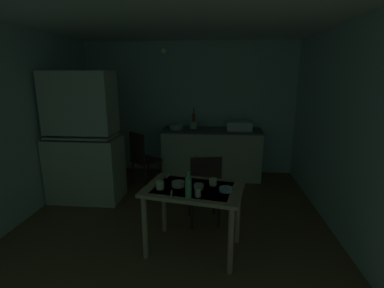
# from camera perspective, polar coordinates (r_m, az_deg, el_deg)

# --- Properties ---
(ground_plane) EXTENTS (4.98, 4.98, 0.00)m
(ground_plane) POSITION_cam_1_polar(r_m,az_deg,el_deg) (4.12, -3.10, -13.54)
(ground_plane) COLOR brown
(wall_back) EXTENTS (4.08, 0.10, 2.49)m
(wall_back) POSITION_cam_1_polar(r_m,az_deg,el_deg) (5.54, -0.50, 7.16)
(wall_back) COLOR silver
(wall_back) RESTS_ON ground
(wall_left) EXTENTS (0.10, 3.72, 2.49)m
(wall_left) POSITION_cam_1_polar(r_m,az_deg,el_deg) (4.49, -30.11, 3.66)
(wall_left) COLOR silver
(wall_left) RESTS_ON ground
(wall_right) EXTENTS (0.10, 3.72, 2.49)m
(wall_right) POSITION_cam_1_polar(r_m,az_deg,el_deg) (3.97, 27.29, 2.85)
(wall_right) COLOR silver
(wall_right) RESTS_ON ground
(ceiling_slab) EXTENTS (4.08, 3.72, 0.10)m
(ceiling_slab) POSITION_cam_1_polar(r_m,az_deg,el_deg) (3.71, -3.66, 23.81)
(ceiling_slab) COLOR silver
(hutch_cabinet) EXTENTS (1.06, 0.58, 1.94)m
(hutch_cabinet) POSITION_cam_1_polar(r_m,az_deg,el_deg) (4.53, -20.99, 0.38)
(hutch_cabinet) COLOR beige
(hutch_cabinet) RESTS_ON ground
(counter_cabinet) EXTENTS (1.82, 0.64, 0.91)m
(counter_cabinet) POSITION_cam_1_polar(r_m,az_deg,el_deg) (5.30, 3.94, -1.88)
(counter_cabinet) COLOR beige
(counter_cabinet) RESTS_ON ground
(sink_basin) EXTENTS (0.44, 0.34, 0.15)m
(sink_basin) POSITION_cam_1_polar(r_m,az_deg,el_deg) (5.20, 9.47, 3.64)
(sink_basin) COLOR white
(sink_basin) RESTS_ON counter_cabinet
(hand_pump) EXTENTS (0.05, 0.27, 0.39)m
(hand_pump) POSITION_cam_1_polar(r_m,az_deg,el_deg) (5.23, 0.32, 4.92)
(hand_pump) COLOR maroon
(hand_pump) RESTS_ON counter_cabinet
(mixing_bowl_counter) EXTENTS (0.24, 0.24, 0.09)m
(mixing_bowl_counter) POSITION_cam_1_polar(r_m,az_deg,el_deg) (5.20, -3.20, 3.45)
(mixing_bowl_counter) COLOR #9EB2C6
(mixing_bowl_counter) RESTS_ON counter_cabinet
(stoneware_crock) EXTENTS (0.13, 0.13, 0.14)m
(stoneware_crock) POSITION_cam_1_polar(r_m,az_deg,el_deg) (5.26, 0.28, 3.85)
(stoneware_crock) COLOR beige
(stoneware_crock) RESTS_ON counter_cabinet
(dining_table) EXTENTS (1.12, 0.85, 0.74)m
(dining_table) POSITION_cam_1_polar(r_m,az_deg,el_deg) (3.06, 0.28, -10.69)
(dining_table) COLOR tan
(dining_table) RESTS_ON ground
(chair_far_side) EXTENTS (0.47, 0.47, 0.94)m
(chair_far_side) POSITION_cam_1_polar(r_m,az_deg,el_deg) (3.62, 2.54, -8.95)
(chair_far_side) COLOR #301F1D
(chair_far_side) RESTS_ON ground
(chair_by_counter) EXTENTS (0.56, 0.56, 0.96)m
(chair_by_counter) POSITION_cam_1_polar(r_m,az_deg,el_deg) (4.91, -9.83, -2.78)
(chair_by_counter) COLOR #341C19
(chair_by_counter) RESTS_ON ground
(serving_bowl_wide) EXTENTS (0.14, 0.14, 0.05)m
(serving_bowl_wide) POSITION_cam_1_polar(r_m,az_deg,el_deg) (3.04, -2.79, -8.03)
(serving_bowl_wide) COLOR tan
(serving_bowl_wide) RESTS_ON dining_table
(soup_bowl_small) EXTENTS (0.14, 0.14, 0.04)m
(soup_bowl_small) POSITION_cam_1_polar(r_m,az_deg,el_deg) (2.94, 6.84, -9.04)
(soup_bowl_small) COLOR #9EB2C6
(soup_bowl_small) RESTS_ON dining_table
(sauce_dish) EXTENTS (0.10, 0.10, 0.05)m
(sauce_dish) POSITION_cam_1_polar(r_m,az_deg,el_deg) (2.99, 1.34, -8.49)
(sauce_dish) COLOR tan
(sauce_dish) RESTS_ON dining_table
(teacup_cream) EXTENTS (0.08, 0.08, 0.08)m
(teacup_cream) POSITION_cam_1_polar(r_m,az_deg,el_deg) (2.98, -6.43, -8.22)
(teacup_cream) COLOR beige
(teacup_cream) RESTS_ON dining_table
(mug_dark) EXTENTS (0.06, 0.06, 0.09)m
(mug_dark) POSITION_cam_1_polar(r_m,az_deg,el_deg) (2.79, 1.20, -9.68)
(mug_dark) COLOR tan
(mug_dark) RESTS_ON dining_table
(teacup_mint) EXTENTS (0.08, 0.08, 0.07)m
(teacup_mint) POSITION_cam_1_polar(r_m,az_deg,el_deg) (3.07, 4.24, -7.59)
(teacup_mint) COLOR beige
(teacup_mint) RESTS_ON dining_table
(glass_bottle) EXTENTS (0.06, 0.06, 0.28)m
(glass_bottle) POSITION_cam_1_polar(r_m,az_deg,el_deg) (2.74, -0.74, -8.63)
(glass_bottle) COLOR #4C7F56
(glass_bottle) RESTS_ON dining_table
(table_knife) EXTENTS (0.05, 0.20, 0.00)m
(table_knife) POSITION_cam_1_polar(r_m,az_deg,el_deg) (2.86, -4.17, -10.00)
(table_knife) COLOR silver
(table_knife) RESTS_ON dining_table
(teaspoon_near_bowl) EXTENTS (0.03, 0.12, 0.00)m
(teaspoon_near_bowl) POSITION_cam_1_polar(r_m,az_deg,el_deg) (3.33, -4.91, -6.46)
(teaspoon_near_bowl) COLOR beige
(teaspoon_near_bowl) RESTS_ON dining_table
(pendant_bulb) EXTENTS (0.08, 0.08, 0.08)m
(pendant_bulb) POSITION_cam_1_polar(r_m,az_deg,el_deg) (4.09, -5.71, 18.21)
(pendant_bulb) COLOR #F9EFCC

